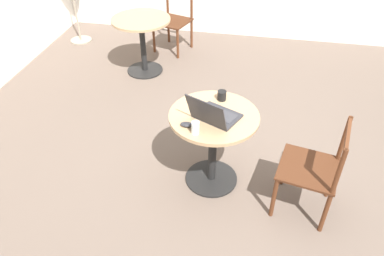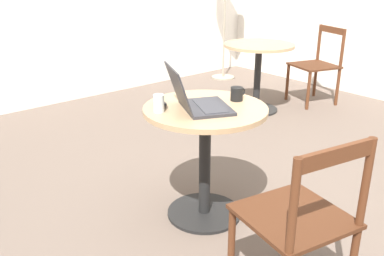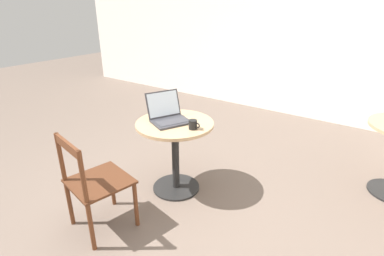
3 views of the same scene
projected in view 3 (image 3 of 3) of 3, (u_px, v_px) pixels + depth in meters
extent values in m
plane|color=#66564C|center=(160.00, 207.00, 2.83)|extent=(16.00, 16.00, 0.00)
cube|color=white|center=(291.00, 32.00, 4.73)|extent=(9.40, 0.06, 2.70)
cylinder|color=black|center=(176.00, 187.00, 3.11)|extent=(0.48, 0.48, 0.02)
cylinder|color=black|center=(176.00, 157.00, 2.98)|extent=(0.07, 0.07, 0.69)
cylinder|color=tan|center=(175.00, 124.00, 2.84)|extent=(0.74, 0.74, 0.03)
cylinder|color=#562D19|center=(112.00, 185.00, 2.79)|extent=(0.04, 0.04, 0.43)
cylinder|color=#562D19|center=(136.00, 205.00, 2.52)|extent=(0.04, 0.04, 0.43)
cylinder|color=#562D19|center=(70.00, 203.00, 2.53)|extent=(0.04, 0.04, 0.43)
cylinder|color=#562D19|center=(91.00, 227.00, 2.26)|extent=(0.04, 0.04, 0.43)
cube|color=#492715|center=(100.00, 181.00, 2.44)|extent=(0.53, 0.53, 0.02)
cylinder|color=#562D19|center=(61.00, 157.00, 2.36)|extent=(0.04, 0.04, 0.42)
cylinder|color=#562D19|center=(83.00, 177.00, 2.09)|extent=(0.04, 0.04, 0.42)
cube|color=#562D19|center=(67.00, 146.00, 2.16)|extent=(0.43, 0.11, 0.07)
cube|color=#2D2D33|center=(171.00, 122.00, 2.81)|extent=(0.37, 0.41, 0.02)
cube|color=#38383D|center=(172.00, 122.00, 2.79)|extent=(0.25, 0.32, 0.00)
cube|color=#2D2D33|center=(163.00, 104.00, 2.90)|extent=(0.22, 0.34, 0.24)
cube|color=silver|center=(163.00, 104.00, 2.89)|extent=(0.20, 0.31, 0.22)
ellipsoid|color=#2D2D33|center=(171.00, 111.00, 3.07)|extent=(0.06, 0.10, 0.03)
cylinder|color=black|center=(193.00, 125.00, 2.67)|extent=(0.08, 0.08, 0.08)
torus|color=black|center=(198.00, 125.00, 2.64)|extent=(0.05, 0.01, 0.05)
cylinder|color=silver|center=(161.00, 109.00, 3.03)|extent=(0.06, 0.06, 0.10)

